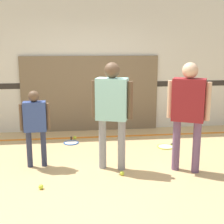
{
  "coord_description": "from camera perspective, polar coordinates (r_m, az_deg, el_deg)",
  "views": [
    {
      "loc": [
        -0.39,
        -4.53,
        1.9
      ],
      "look_at": [
        0.17,
        0.01,
        0.91
      ],
      "focal_mm": 50.0,
      "sensor_mm": 36.0,
      "label": 1
    }
  ],
  "objects": [
    {
      "name": "floor_stripe",
      "position": [
        6.55,
        -3.38,
        -4.6
      ],
      "size": [
        14.4,
        0.1,
        0.01
      ],
      "color": "orange",
      "rests_on": "ground_plane"
    },
    {
      "name": "racket_spare_on_floor",
      "position": [
        6.23,
        -7.48,
        -5.53
      ],
      "size": [
        0.29,
        0.52,
        0.03
      ],
      "rotation": [
        0.0,
        0.0,
        1.57
      ],
      "color": "blue",
      "rests_on": "ground_plane"
    },
    {
      "name": "person_student_right",
      "position": [
        4.72,
        13.79,
        1.15
      ],
      "size": [
        0.57,
        0.44,
        1.65
      ],
      "rotation": [
        0.0,
        0.0,
        2.67
      ],
      "color": "#6B4C70",
      "rests_on": "ground_plane"
    },
    {
      "name": "ground_plane",
      "position": [
        4.93,
        -2.02,
        -10.43
      ],
      "size": [
        16.0,
        16.0,
        0.0
      ],
      "primitive_type": "plane",
      "color": "tan"
    },
    {
      "name": "person_instructor",
      "position": [
        4.67,
        0.0,
        1.35
      ],
      "size": [
        0.6,
        0.39,
        1.65
      ],
      "rotation": [
        0.0,
        0.0,
        -0.33
      ],
      "color": "gray",
      "rests_on": "ground_plane"
    },
    {
      "name": "wall_back",
      "position": [
        6.91,
        -3.9,
        9.7
      ],
      "size": [
        16.0,
        0.07,
        3.2
      ],
      "color": "silver",
      "rests_on": "ground_plane"
    },
    {
      "name": "racket_second_spare",
      "position": [
        6.03,
        9.85,
        -6.21
      ],
      "size": [
        0.52,
        0.46,
        0.03
      ],
      "rotation": [
        0.0,
        0.0,
        0.68
      ],
      "color": "#C6D838",
      "rests_on": "ground_plane"
    },
    {
      "name": "tennis_ball_stray_left",
      "position": [
        4.4,
        -12.86,
        -13.19
      ],
      "size": [
        0.07,
        0.07,
        0.07
      ],
      "primitive_type": "sphere",
      "color": "#CCE038",
      "rests_on": "ground_plane"
    },
    {
      "name": "tennis_ball_by_spare_racket",
      "position": [
        6.45,
        -6.8,
        -4.66
      ],
      "size": [
        0.07,
        0.07,
        0.07
      ],
      "primitive_type": "sphere",
      "color": "#CCE038",
      "rests_on": "ground_plane"
    },
    {
      "name": "tennis_ball_near_instructor",
      "position": [
        4.71,
        1.85,
        -11.12
      ],
      "size": [
        0.07,
        0.07,
        0.07
      ],
      "primitive_type": "sphere",
      "color": "#CCE038",
      "rests_on": "ground_plane"
    },
    {
      "name": "wall_panel",
      "position": [
        6.92,
        -3.96,
        3.33
      ],
      "size": [
        3.01,
        0.05,
        1.66
      ],
      "color": "#756047",
      "rests_on": "ground_plane"
    },
    {
      "name": "person_student_left",
      "position": [
        4.96,
        -13.9,
        -1.5
      ],
      "size": [
        0.46,
        0.2,
        1.22
      ],
      "rotation": [
        0.0,
        0.0,
        0.05
      ],
      "color": "#2D334C",
      "rests_on": "ground_plane"
    }
  ]
}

